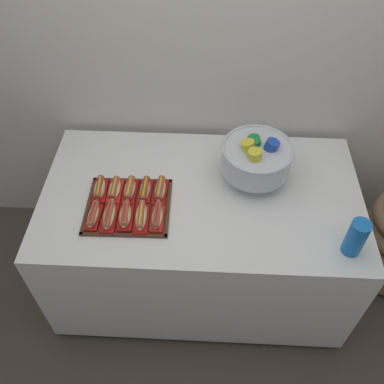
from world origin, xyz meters
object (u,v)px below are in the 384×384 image
at_px(buffet_table, 200,237).
at_px(cup_stack, 356,238).
at_px(hot_dog_7, 130,190).
at_px(punch_bowl, 256,158).
at_px(hot_dog_3, 141,216).
at_px(hot_dog_1, 109,216).
at_px(hot_dog_8, 145,190).
at_px(hot_dog_0, 93,215).
at_px(hot_dog_5, 100,189).
at_px(hot_dog_2, 125,216).
at_px(hot_dog_6, 115,190).
at_px(hot_dog_9, 160,190).
at_px(serving_tray, 128,207).
at_px(hot_dog_4, 157,217).

distance_m(buffet_table, cup_stack, 0.88).
bearing_deg(hot_dog_7, punch_bowl, 13.49).
xyz_separation_m(hot_dog_3, hot_dog_7, (-0.08, 0.16, 0.00)).
bearing_deg(buffet_table, punch_bowl, 24.51).
height_order(hot_dog_1, cup_stack, cup_stack).
relative_size(hot_dog_3, hot_dog_8, 1.14).
height_order(hot_dog_0, hot_dog_5, hot_dog_5).
distance_m(hot_dog_1, hot_dog_2, 0.08).
bearing_deg(buffet_table, hot_dog_7, -175.56).
xyz_separation_m(hot_dog_1, hot_dog_6, (-0.00, 0.16, -0.00)).
bearing_deg(hot_dog_8, hot_dog_5, -178.95).
height_order(hot_dog_1, hot_dog_5, hot_dog_1).
relative_size(hot_dog_1, hot_dog_9, 1.08).
bearing_deg(hot_dog_7, hot_dog_1, -113.40).
height_order(serving_tray, hot_dog_6, hot_dog_6).
xyz_separation_m(serving_tray, hot_dog_0, (-0.15, -0.09, 0.03)).
bearing_deg(hot_dog_3, hot_dog_2, -178.95).
bearing_deg(punch_bowl, cup_stack, -46.44).
height_order(buffet_table, hot_dog_8, hot_dog_8).
relative_size(hot_dog_5, punch_bowl, 0.45).
height_order(hot_dog_3, cup_stack, cup_stack).
relative_size(hot_dog_5, hot_dog_6, 1.03).
bearing_deg(buffet_table, hot_dog_4, -136.53).
bearing_deg(hot_dog_5, hot_dog_9, 1.05).
relative_size(serving_tray, hot_dog_2, 2.62).
xyz_separation_m(serving_tray, hot_dog_5, (-0.15, 0.08, 0.03)).
relative_size(hot_dog_3, hot_dog_4, 1.18).
bearing_deg(punch_bowl, hot_dog_6, -167.82).
xyz_separation_m(serving_tray, punch_bowl, (0.62, 0.23, 0.14)).
bearing_deg(punch_bowl, hot_dog_3, -149.99).
xyz_separation_m(hot_dog_6, cup_stack, (1.10, -0.28, 0.06)).
relative_size(hot_dog_3, punch_bowl, 0.52).
distance_m(buffet_table, punch_bowl, 0.59).
xyz_separation_m(buffet_table, hot_dog_8, (-0.28, -0.03, 0.41)).
height_order(serving_tray, hot_dog_4, hot_dog_4).
height_order(serving_tray, hot_dog_1, hot_dog_1).
bearing_deg(hot_dog_8, hot_dog_6, -178.95).
height_order(hot_dog_4, hot_dog_5, same).
relative_size(hot_dog_1, cup_stack, 0.94).
relative_size(hot_dog_6, hot_dog_8, 0.97).
distance_m(hot_dog_6, cup_stack, 1.14).
distance_m(hot_dog_3, hot_dog_9, 0.18).
height_order(buffet_table, hot_dog_7, hot_dog_7).
xyz_separation_m(hot_dog_3, cup_stack, (0.95, -0.12, 0.06)).
bearing_deg(buffet_table, hot_dog_0, -158.68).
xyz_separation_m(hot_dog_3, hot_dog_6, (-0.15, 0.16, -0.00)).
bearing_deg(hot_dog_1, hot_dog_6, 91.05).
bearing_deg(cup_stack, hot_dog_9, 162.02).
height_order(hot_dog_8, hot_dog_9, hot_dog_9).
relative_size(hot_dog_0, hot_dog_9, 0.97).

